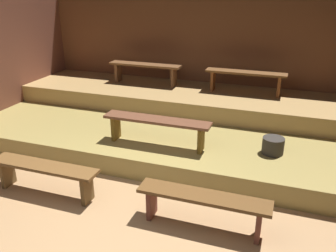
% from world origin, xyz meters
% --- Properties ---
extents(ground, '(7.00, 5.06, 0.08)m').
position_xyz_m(ground, '(0.00, 2.13, -0.04)').
color(ground, '#AB8155').
extents(wall_back, '(7.00, 0.06, 2.26)m').
position_xyz_m(wall_back, '(0.00, 4.29, 1.13)').
color(wall_back, brown).
rests_on(wall_back, ground).
extents(platform_lower, '(6.20, 2.98, 0.30)m').
position_xyz_m(platform_lower, '(0.00, 2.76, 0.15)').
color(platform_lower, '#A08A4A').
rests_on(platform_lower, ground).
extents(platform_middle, '(6.20, 1.43, 0.30)m').
position_xyz_m(platform_middle, '(0.00, 3.54, 0.45)').
color(platform_middle, tan).
rests_on(platform_middle, platform_lower).
extents(bench_floor_left, '(1.40, 0.27, 0.39)m').
position_xyz_m(bench_floor_left, '(-0.99, 0.64, 0.31)').
color(bench_floor_left, brown).
rests_on(bench_floor_left, ground).
extents(bench_floor_right, '(1.40, 0.27, 0.39)m').
position_xyz_m(bench_floor_right, '(0.99, 0.64, 0.31)').
color(bench_floor_right, brown).
rests_on(bench_floor_right, ground).
extents(bench_lower_center, '(1.51, 0.27, 0.39)m').
position_xyz_m(bench_lower_center, '(0.02, 1.81, 0.61)').
color(bench_lower_center, brown).
rests_on(bench_lower_center, platform_lower).
extents(bench_middle_left, '(1.38, 0.27, 0.39)m').
position_xyz_m(bench_middle_left, '(-0.94, 3.73, 0.90)').
color(bench_middle_left, brown).
rests_on(bench_middle_left, platform_middle).
extents(bench_middle_right, '(1.38, 0.27, 0.39)m').
position_xyz_m(bench_middle_right, '(0.94, 3.73, 0.90)').
color(bench_middle_right, brown).
rests_on(bench_middle_right, platform_middle).
extents(pail_lower, '(0.29, 0.29, 0.22)m').
position_xyz_m(pail_lower, '(1.58, 2.08, 0.41)').
color(pail_lower, '#332D28').
rests_on(pail_lower, platform_lower).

